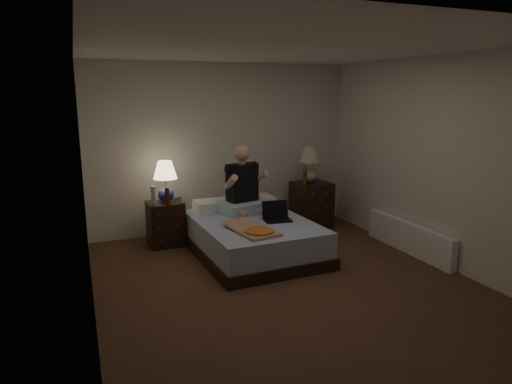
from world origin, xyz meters
name	(u,v)px	position (x,y,z in m)	size (l,w,h in m)	color
floor	(286,283)	(0.00, 0.00, 0.00)	(4.00, 4.50, 0.00)	brown
ceiling	(289,47)	(0.00, 0.00, 2.50)	(4.00, 4.50, 0.00)	white
wall_back	(223,148)	(0.00, 2.25, 1.25)	(4.00, 2.50, 0.00)	silver
wall_front	(448,230)	(0.00, -2.25, 1.25)	(4.00, 2.50, 0.00)	silver
wall_left	(85,185)	(-2.00, 0.00, 1.25)	(4.50, 2.50, 0.00)	silver
wall_right	(437,162)	(2.00, 0.00, 1.25)	(4.50, 2.50, 0.00)	silver
bed	(253,238)	(-0.01, 0.99, 0.23)	(1.36, 1.82, 0.45)	#5E74BC
nightstand_left	(166,224)	(-0.99, 1.79, 0.30)	(0.47, 0.42, 0.61)	black
nightstand_right	(311,205)	(1.30, 1.84, 0.35)	(0.54, 0.49, 0.71)	black
lamp_left	(165,181)	(-0.96, 1.82, 0.89)	(0.32, 0.32, 0.56)	navy
lamp_right	(310,165)	(1.27, 1.86, 0.99)	(0.32, 0.32, 0.56)	gray
water_bottle	(154,195)	(-1.14, 1.71, 0.73)	(0.07, 0.07, 0.25)	silver
soda_can	(181,200)	(-0.79, 1.65, 0.66)	(0.07, 0.07, 0.10)	#ADACA8
beer_bottle_left	(167,197)	(-0.98, 1.62, 0.72)	(0.06, 0.06, 0.23)	#551D0C
beer_bottle_right	(305,177)	(1.11, 1.71, 0.82)	(0.06, 0.06, 0.23)	#5A300C
person	(244,180)	(0.02, 1.40, 0.92)	(0.66, 0.52, 0.93)	black
laptop	(278,212)	(0.28, 0.86, 0.57)	(0.34, 0.28, 0.24)	black
pizza_box	(259,232)	(-0.16, 0.40, 0.49)	(0.40, 0.76, 0.08)	tan
radiator	(408,237)	(1.93, 0.33, 0.20)	(0.10, 1.60, 0.40)	white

